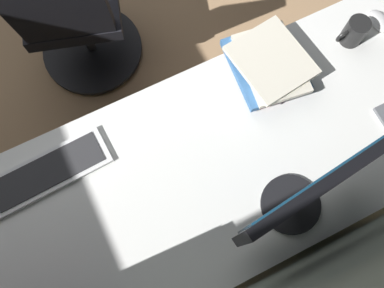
{
  "coord_description": "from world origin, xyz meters",
  "views": [
    {
      "loc": [
        -0.04,
        2.0,
        2.05
      ],
      "look_at": [
        -0.18,
        1.71,
        0.95
      ],
      "focal_mm": 37.13,
      "sensor_mm": 36.0,
      "label": 1
    }
  ],
  "objects_px": {
    "mouse_main": "(379,21)",
    "coffee_mug": "(354,32)",
    "drawer_pedestal": "(261,168)",
    "office_chair": "(73,17)",
    "keyboard_main": "(49,172)",
    "book_stack_near": "(268,64)",
    "monitor_primary": "(311,191)"
  },
  "relations": [
    {
      "from": "keyboard_main",
      "to": "office_chair",
      "type": "bearing_deg",
      "value": -111.37
    },
    {
      "from": "coffee_mug",
      "to": "keyboard_main",
      "type": "bearing_deg",
      "value": -0.86
    },
    {
      "from": "office_chair",
      "to": "keyboard_main",
      "type": "bearing_deg",
      "value": 68.63
    },
    {
      "from": "drawer_pedestal",
      "to": "coffee_mug",
      "type": "xyz_separation_m",
      "value": [
        -0.44,
        -0.24,
        0.44
      ]
    },
    {
      "from": "monitor_primary",
      "to": "book_stack_near",
      "type": "distance_m",
      "value": 0.53
    },
    {
      "from": "monitor_primary",
      "to": "office_chair",
      "type": "relative_size",
      "value": 0.49
    },
    {
      "from": "book_stack_near",
      "to": "coffee_mug",
      "type": "height_order",
      "value": "coffee_mug"
    },
    {
      "from": "keyboard_main",
      "to": "coffee_mug",
      "type": "relative_size",
      "value": 3.53
    },
    {
      "from": "mouse_main",
      "to": "book_stack_near",
      "type": "height_order",
      "value": "book_stack_near"
    },
    {
      "from": "coffee_mug",
      "to": "mouse_main",
      "type": "bearing_deg",
      "value": -175.98
    },
    {
      "from": "monitor_primary",
      "to": "keyboard_main",
      "type": "distance_m",
      "value": 0.85
    },
    {
      "from": "office_chair",
      "to": "coffee_mug",
      "type": "bearing_deg",
      "value": 139.78
    },
    {
      "from": "monitor_primary",
      "to": "mouse_main",
      "type": "bearing_deg",
      "value": -145.43
    },
    {
      "from": "monitor_primary",
      "to": "book_stack_near",
      "type": "xyz_separation_m",
      "value": [
        -0.17,
        -0.46,
        -0.2
      ]
    },
    {
      "from": "drawer_pedestal",
      "to": "monitor_primary",
      "type": "xyz_separation_m",
      "value": [
        0.07,
        0.2,
        0.63
      ]
    },
    {
      "from": "book_stack_near",
      "to": "office_chair",
      "type": "height_order",
      "value": "office_chair"
    },
    {
      "from": "book_stack_near",
      "to": "coffee_mug",
      "type": "bearing_deg",
      "value": 175.56
    },
    {
      "from": "mouse_main",
      "to": "coffee_mug",
      "type": "height_order",
      "value": "coffee_mug"
    },
    {
      "from": "monitor_primary",
      "to": "coffee_mug",
      "type": "distance_m",
      "value": 0.7
    },
    {
      "from": "coffee_mug",
      "to": "office_chair",
      "type": "relative_size",
      "value": 0.12
    },
    {
      "from": "office_chair",
      "to": "monitor_primary",
      "type": "bearing_deg",
      "value": 108.0
    },
    {
      "from": "keyboard_main",
      "to": "book_stack_near",
      "type": "distance_m",
      "value": 0.85
    },
    {
      "from": "monitor_primary",
      "to": "coffee_mug",
      "type": "relative_size",
      "value": 3.97
    },
    {
      "from": "monitor_primary",
      "to": "office_chair",
      "type": "distance_m",
      "value": 1.36
    },
    {
      "from": "monitor_primary",
      "to": "mouse_main",
      "type": "height_order",
      "value": "monitor_primary"
    },
    {
      "from": "book_stack_near",
      "to": "mouse_main",
      "type": "bearing_deg",
      "value": 177.98
    },
    {
      "from": "drawer_pedestal",
      "to": "office_chair",
      "type": "xyz_separation_m",
      "value": [
        0.46,
        -1.0,
        0.11
      ]
    },
    {
      "from": "mouse_main",
      "to": "office_chair",
      "type": "distance_m",
      "value": 1.31
    },
    {
      "from": "mouse_main",
      "to": "coffee_mug",
      "type": "relative_size",
      "value": 0.86
    },
    {
      "from": "keyboard_main",
      "to": "coffee_mug",
      "type": "height_order",
      "value": "coffee_mug"
    },
    {
      "from": "drawer_pedestal",
      "to": "keyboard_main",
      "type": "height_order",
      "value": "keyboard_main"
    },
    {
      "from": "drawer_pedestal",
      "to": "mouse_main",
      "type": "height_order",
      "value": "mouse_main"
    }
  ]
}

